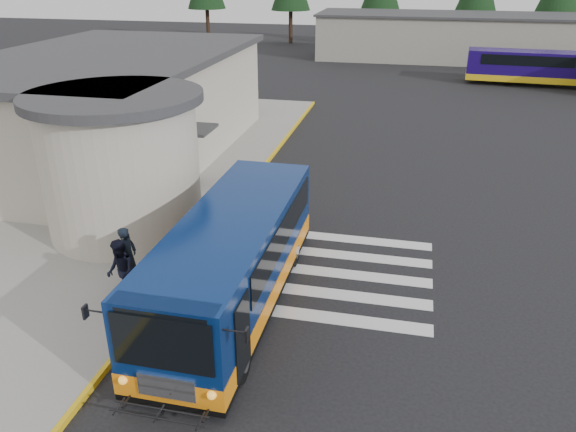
% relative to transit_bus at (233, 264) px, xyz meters
% --- Properties ---
extents(ground, '(140.00, 140.00, 0.00)m').
position_rel_transit_bus_xyz_m(ground, '(1.94, 3.14, -1.29)').
color(ground, black).
rests_on(ground, ground).
extents(sidewalk, '(10.00, 34.00, 0.15)m').
position_rel_transit_bus_xyz_m(sidewalk, '(-7.06, 7.14, -1.22)').
color(sidewalk, gray).
rests_on(sidewalk, ground).
extents(curb_strip, '(0.12, 34.00, 0.16)m').
position_rel_transit_bus_xyz_m(curb_strip, '(-2.11, 7.14, -1.21)').
color(curb_strip, yellow).
rests_on(curb_strip, ground).
extents(station_building, '(12.70, 18.70, 4.80)m').
position_rel_transit_bus_xyz_m(station_building, '(-8.90, 10.05, 1.28)').
color(station_building, beige).
rests_on(station_building, ground).
extents(crosswalk, '(8.00, 5.35, 0.01)m').
position_rel_transit_bus_xyz_m(crosswalk, '(1.44, 2.34, -1.28)').
color(crosswalk, silver).
rests_on(crosswalk, ground).
extents(depot_building, '(26.40, 8.40, 4.20)m').
position_rel_transit_bus_xyz_m(depot_building, '(7.94, 45.14, 0.82)').
color(depot_building, gray).
rests_on(depot_building, ground).
extents(transit_bus, '(3.48, 9.60, 2.70)m').
position_rel_transit_bus_xyz_m(transit_bus, '(0.00, 0.00, 0.00)').
color(transit_bus, navy).
rests_on(transit_bus, ground).
extents(pedestrian_a, '(0.46, 0.68, 1.83)m').
position_rel_transit_bus_xyz_m(pedestrian_a, '(-3.20, 0.16, -0.23)').
color(pedestrian_a, black).
rests_on(pedestrian_a, sidewalk).
extents(pedestrian_b, '(1.12, 1.15, 1.87)m').
position_rel_transit_bus_xyz_m(pedestrian_b, '(-2.97, -0.71, -0.21)').
color(pedestrian_b, black).
rests_on(pedestrian_b, sidewalk).
extents(bollard, '(0.08, 0.08, 0.97)m').
position_rel_transit_bus_xyz_m(bollard, '(-2.26, -0.25, -0.65)').
color(bollard, black).
rests_on(bollard, sidewalk).
extents(far_bus_a, '(8.62, 2.92, 2.19)m').
position_rel_transit_bus_xyz_m(far_bus_a, '(12.47, 33.95, 0.13)').
color(far_bus_a, '#180755').
rests_on(far_bus_a, ground).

